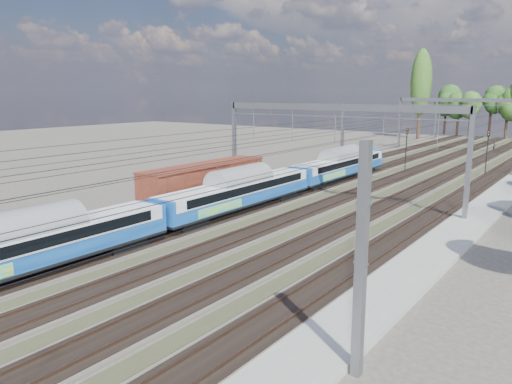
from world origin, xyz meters
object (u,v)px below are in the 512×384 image
Objects in this scene: worker at (494,146)px; signal_near at (406,144)px; emu_train at (237,188)px; freight_boxcar at (205,181)px; signal_far at (487,148)px.

signal_near is at bearing 177.36° from worker.
signal_near is at bearing 83.47° from emu_train.
freight_boxcar is at bearing -118.45° from signal_near.
signal_far reaches higher than emu_train.
emu_train is 34.77m from signal_far.
freight_boxcar is at bearing 173.65° from worker.
signal_near reaches higher than emu_train.
worker is 0.28× the size of signal_near.
signal_far is at bearing -1.44° from signal_near.
signal_far is (12.64, 32.36, 1.24)m from emu_train.
freight_boxcar is 2.51× the size of signal_far.
freight_boxcar is 30.37m from signal_near.
emu_train is 4.66m from freight_boxcar.
emu_train is 30.68m from signal_near.
signal_near is 0.99× the size of signal_far.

